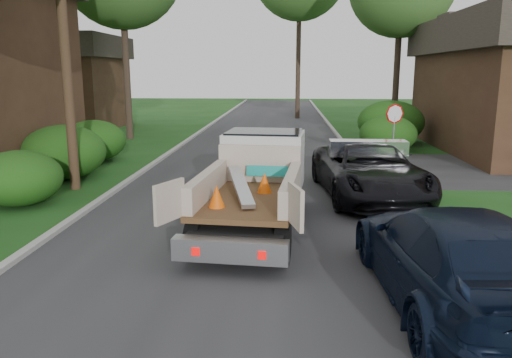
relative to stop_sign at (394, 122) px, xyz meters
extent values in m
plane|color=#174112|center=(-5.20, -9.00, -1.78)|extent=(120.00, 120.00, 0.00)
cube|color=#28282B|center=(-5.20, 1.00, -1.77)|extent=(8.00, 90.00, 0.02)
cube|color=#9E9E99|center=(-9.30, 1.00, -1.72)|extent=(0.20, 90.00, 0.12)
cube|color=#9E9E99|center=(-1.10, 1.00, -1.72)|extent=(0.20, 90.00, 0.12)
cylinder|color=slate|center=(0.00, 0.00, -0.78)|extent=(0.06, 0.06, 2.00)
cylinder|color=#B20A0A|center=(0.00, 0.00, 0.32)|extent=(0.71, 0.32, 0.76)
cylinder|color=#382619|center=(-10.70, -4.00, 3.22)|extent=(0.30, 0.30, 10.00)
cube|color=#3B2418|center=(-18.70, 13.00, 0.47)|extent=(7.00, 7.00, 4.50)
cube|color=#332B26|center=(-18.70, 13.00, 3.42)|extent=(7.56, 7.56, 1.40)
cube|color=#332B26|center=(-18.70, 13.00, 4.12)|extent=(1.05, 7.56, 0.20)
ellipsoid|color=#1B3F0E|center=(-11.40, -6.00, -1.01)|extent=(2.34, 2.34, 1.53)
ellipsoid|color=#1B3F0E|center=(-11.70, -2.50, -0.84)|extent=(2.86, 2.86, 1.87)
ellipsoid|color=#1B3F0E|center=(-12.00, 1.00, -0.93)|extent=(2.60, 2.60, 1.70)
ellipsoid|color=#1B3F0E|center=(0.60, 4.00, -0.93)|extent=(2.60, 2.60, 1.70)
ellipsoid|color=#1B3F0E|center=(1.30, 7.00, -0.67)|extent=(3.38, 3.38, 2.21)
cylinder|color=#2D2119|center=(-12.70, 8.00, 2.72)|extent=(0.36, 0.36, 9.00)
cylinder|color=#2D2119|center=(2.30, 11.00, 2.47)|extent=(0.36, 0.36, 8.50)
cylinder|color=#2D2119|center=(-3.20, 21.00, 3.72)|extent=(0.36, 0.36, 11.00)
cylinder|color=black|center=(-5.50, -6.28, -1.36)|extent=(0.35, 0.85, 0.83)
cylinder|color=black|center=(-3.77, -6.43, -1.36)|extent=(0.35, 0.85, 0.83)
cylinder|color=black|center=(-5.81, -9.75, -1.36)|extent=(0.35, 0.85, 0.83)
cylinder|color=black|center=(-4.08, -9.90, -1.36)|extent=(0.35, 0.85, 0.83)
cube|color=black|center=(-4.78, -8.00, -1.21)|extent=(2.30, 5.46, 0.22)
cube|color=beige|center=(-4.61, -6.08, -0.40)|extent=(2.16, 1.82, 1.42)
cube|color=black|center=(-4.61, -6.08, 0.10)|extent=(2.01, 1.67, 0.50)
cube|color=#472D19|center=(-4.84, -8.64, -0.86)|extent=(2.30, 3.47, 0.11)
cube|color=beige|center=(-4.69, -7.00, -0.36)|extent=(2.02, 0.27, 0.92)
cube|color=beige|center=(-5.75, -8.56, -0.54)|extent=(0.50, 3.13, 0.55)
cube|color=beige|center=(-3.93, -8.72, -0.54)|extent=(0.50, 3.13, 0.55)
cube|color=silver|center=(-5.01, -10.60, -1.27)|extent=(2.13, 0.51, 0.41)
cube|color=#B20505|center=(-5.62, -10.72, -1.27)|extent=(0.15, 0.05, 0.15)
cube|color=#B20505|center=(-4.44, -10.82, -1.27)|extent=(0.15, 0.05, 0.15)
cube|color=beige|center=(-6.14, -10.36, -0.45)|extent=(0.42, 0.78, 0.73)
cube|color=beige|center=(-3.86, -10.57, -0.45)|extent=(0.28, 0.82, 0.73)
cube|color=silver|center=(-5.01, -8.53, -0.55)|extent=(0.80, 2.38, 0.42)
cone|color=#F2590A|center=(-5.41, -9.42, -0.58)|extent=(0.36, 0.36, 0.46)
cone|color=#F2590A|center=(-4.52, -8.12, -0.58)|extent=(0.36, 0.36, 0.46)
cube|color=#148C84|center=(-4.48, -7.24, -0.48)|extent=(1.01, 0.18, 0.26)
imported|color=black|center=(-1.60, -4.50, -0.98)|extent=(3.22, 6.00, 1.60)
imported|color=black|center=(-1.40, -11.50, -0.98)|extent=(2.55, 5.64, 1.60)
camera|label=1|loc=(-4.03, -19.03, 1.86)|focal=35.00mm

